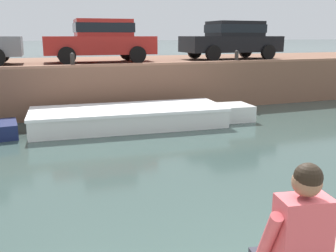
% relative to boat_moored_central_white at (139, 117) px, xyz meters
% --- Properties ---
extents(ground_plane, '(400.00, 400.00, 0.00)m').
position_rel_boat_moored_central_white_xyz_m(ground_plane, '(-0.49, -3.15, -0.28)').
color(ground_plane, '#384C47').
extents(far_quay_wall, '(60.00, 6.00, 1.61)m').
position_rel_boat_moored_central_white_xyz_m(far_quay_wall, '(-0.49, 4.65, 0.53)').
color(far_quay_wall, brown).
rests_on(far_quay_wall, ground).
extents(far_wall_coping, '(60.00, 0.24, 0.08)m').
position_rel_boat_moored_central_white_xyz_m(far_wall_coping, '(-0.49, 1.77, 1.37)').
color(far_wall_coping, '#9F6C52').
rests_on(far_wall_coping, far_quay_wall).
extents(boat_moored_central_white, '(6.67, 2.37, 0.57)m').
position_rel_boat_moored_central_white_xyz_m(boat_moored_central_white, '(0.00, 0.00, 0.00)').
color(boat_moored_central_white, white).
rests_on(boat_moored_central_white, ground).
extents(car_centre_red, '(4.03, 2.08, 1.54)m').
position_rel_boat_moored_central_white_xyz_m(car_centre_red, '(-0.32, 3.79, 2.18)').
color(car_centre_red, '#B2231E').
rests_on(car_centre_red, far_quay_wall).
extents(car_right_inner_black, '(4.09, 1.93, 1.54)m').
position_rel_boat_moored_central_white_xyz_m(car_right_inner_black, '(5.18, 3.79, 2.18)').
color(car_right_inner_black, black).
rests_on(car_right_inner_black, far_quay_wall).
extents(mooring_bollard_mid, '(0.15, 0.15, 0.45)m').
position_rel_boat_moored_central_white_xyz_m(mooring_bollard_mid, '(-1.58, 1.90, 1.57)').
color(mooring_bollard_mid, '#2D2B28').
rests_on(mooring_bollard_mid, far_quay_wall).
extents(mooring_bollard_east, '(0.15, 0.15, 0.45)m').
position_rel_boat_moored_central_white_xyz_m(mooring_bollard_east, '(4.30, 1.90, 1.57)').
color(mooring_bollard_east, '#2D2B28').
rests_on(mooring_bollard_east, far_quay_wall).
extents(person_seated_left, '(0.57, 0.58, 0.96)m').
position_rel_boat_moored_central_white_xyz_m(person_seated_left, '(-1.22, -8.39, 0.90)').
color(person_seated_left, '#282833').
rests_on(person_seated_left, near_quay).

